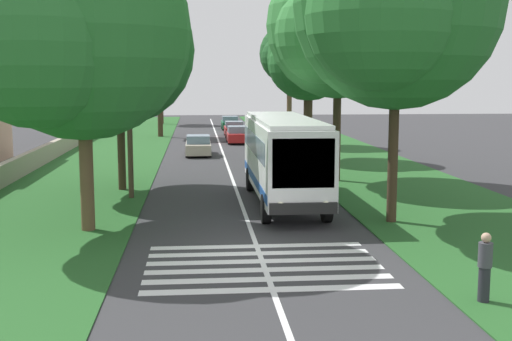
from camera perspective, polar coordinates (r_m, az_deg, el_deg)
The scene contains 21 objects.
ground at distance 21.21m, azimuth 0.17°, elevation -6.79°, with size 160.00×160.00×0.00m, color #333335.
grass_verge_left at distance 36.38m, azimuth -15.04°, elevation -0.87°, with size 120.00×8.00×0.04m, color #235623.
grass_verge_right at distance 37.23m, azimuth 10.68°, elevation -0.55°, with size 120.00×8.00×0.04m, color #235623.
centre_line at distance 35.88m, azimuth -2.03°, elevation -0.75°, with size 110.00×0.16×0.01m, color silver.
coach_bus at distance 28.64m, azimuth 2.33°, elevation 1.39°, with size 11.16×2.62×3.73m.
zebra_crossing at distance 19.48m, azimuth 0.66°, elevation -8.11°, with size 4.95×6.80×0.01m.
trailing_car_0 at distance 47.34m, azimuth -4.96°, elevation 2.11°, with size 4.30×1.78×1.43m.
trailing_car_1 at distance 56.39m, azimuth -1.60°, elevation 3.05°, with size 4.30×1.78×1.43m.
trailing_car_2 at distance 62.91m, azimuth -1.90°, elevation 3.54°, with size 4.30×1.78×1.43m.
trailing_car_3 at distance 71.65m, azimuth -2.25°, elevation 4.06°, with size 4.30×1.78×1.43m.
roadside_tree_left_0 at distance 32.61m, azimuth -12.06°, elevation 9.71°, with size 8.76×7.16×10.27m.
roadside_tree_left_1 at distance 62.75m, azimuth -8.43°, elevation 9.52°, with size 5.71×4.71×9.78m.
roadside_tree_left_2 at distance 80.74m, azimuth -8.26°, elevation 8.83°, with size 5.69×4.51×9.25m.
roadside_tree_left_3 at distance 24.07m, azimuth -15.20°, elevation 10.87°, with size 9.37×7.51×10.68m.
roadside_tree_right_0 at distance 54.33m, azimuth 2.73°, elevation 9.78°, with size 5.88×4.88×9.78m.
roadside_tree_right_1 at distance 25.27m, azimuth 11.43°, elevation 13.20°, with size 9.30×7.59×11.76m.
roadside_tree_right_2 at distance 44.51m, azimuth 4.28°, elevation 9.27°, with size 6.74×5.58×9.40m.
roadside_tree_right_3 at distance 35.07m, azimuth 6.74°, elevation 11.91°, with size 8.63×7.46×11.75m.
utility_pole at distance 30.23m, azimuth -10.81°, elevation 5.93°, with size 0.24×1.40×8.48m.
roadside_wall at distance 41.85m, azimuth -18.49°, elevation 0.90°, with size 70.00×0.40×1.12m, color #9E937F.
pedestrian at distance 17.00m, azimuth 18.98°, elevation -7.76°, with size 0.34×0.34×1.69m.
Camera 1 is at (-20.43, 1.89, 5.35)m, focal length 46.77 mm.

